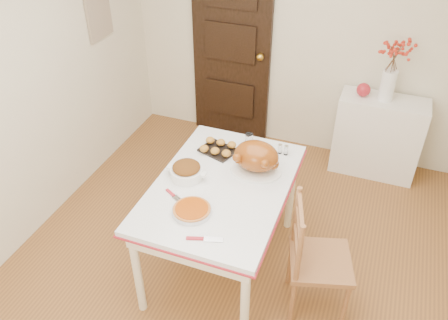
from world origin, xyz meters
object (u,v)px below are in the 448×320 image
at_px(chair_oak, 321,259).
at_px(turkey_platter, 256,157).
at_px(sideboard, 377,136).
at_px(kitchen_table, 222,226).
at_px(pumpkin_pie, 192,210).

xyz_separation_m(chair_oak, turkey_platter, (-0.60, 0.35, 0.47)).
bearing_deg(sideboard, kitchen_table, -119.84).
bearing_deg(pumpkin_pie, sideboard, 62.77).
bearing_deg(chair_oak, pumpkin_pie, 88.81).
xyz_separation_m(kitchen_table, pumpkin_pie, (-0.08, -0.35, 0.44)).
bearing_deg(kitchen_table, chair_oak, -8.61).
bearing_deg(turkey_platter, kitchen_table, -119.20).
bearing_deg(chair_oak, turkey_platter, 43.33).
height_order(sideboard, turkey_platter, turkey_platter).
xyz_separation_m(sideboard, kitchen_table, (-0.99, -1.73, 0.00)).
height_order(sideboard, pumpkin_pie, pumpkin_pie).
relative_size(kitchen_table, pumpkin_pie, 5.30).
relative_size(sideboard, pumpkin_pie, 3.14).
xyz_separation_m(sideboard, turkey_platter, (-0.81, -1.50, 0.54)).
distance_m(kitchen_table, turkey_platter, 0.61).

